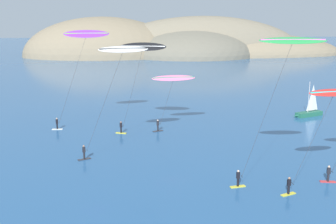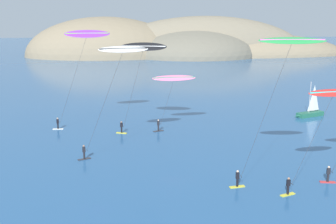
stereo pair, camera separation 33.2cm
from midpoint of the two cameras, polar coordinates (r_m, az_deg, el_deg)
name	(u,v)px [view 2 (the right image)]	position (r m, az deg, el deg)	size (l,w,h in m)	color
headland_island	(180,55)	(174.78, 1.67, 7.67)	(132.43, 48.96, 31.94)	#7A705B
sailboat_near	(309,113)	(72.15, 18.66, -0.07)	(5.82, 3.23, 5.70)	#23664C
kitesurfer_black	(142,52)	(56.55, -3.35, 8.14)	(7.15, 2.54, 12.60)	yellow
kitesurfer_green	(288,51)	(39.41, 16.23, 7.92)	(8.30, 1.70, 14.23)	yellow
kitesurfer_purple	(85,40)	(60.98, -10.97, 9.61)	(8.63, 2.46, 14.12)	silver
kitesurfer_red	(329,102)	(40.04, 21.25, 1.26)	(7.07, 1.90, 9.69)	yellow
kitesurfer_pink	(173,82)	(58.68, 0.83, 4.13)	(6.23, 1.90, 7.98)	#2D2D33
kitesurfer_white	(121,57)	(47.43, -6.23, 7.47)	(8.40, 2.91, 12.78)	#2D2D33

